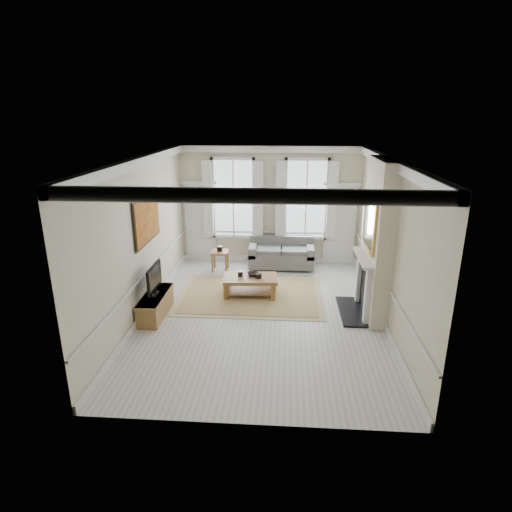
# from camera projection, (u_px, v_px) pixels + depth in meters

# --- Properties ---
(floor) EXTENTS (7.20, 7.20, 0.00)m
(floor) POSITION_uv_depth(u_px,v_px,m) (262.00, 313.00, 9.55)
(floor) COLOR #B7B5AD
(floor) RESTS_ON ground
(ceiling) EXTENTS (7.20, 7.20, 0.00)m
(ceiling) POSITION_uv_depth(u_px,v_px,m) (263.00, 158.00, 8.47)
(ceiling) COLOR white
(ceiling) RESTS_ON back_wall
(back_wall) EXTENTS (5.20, 0.00, 5.20)m
(back_wall) POSITION_uv_depth(u_px,v_px,m) (270.00, 206.00, 12.42)
(back_wall) COLOR beige
(back_wall) RESTS_ON floor
(left_wall) EXTENTS (0.00, 7.20, 7.20)m
(left_wall) POSITION_uv_depth(u_px,v_px,m) (142.00, 238.00, 9.18)
(left_wall) COLOR beige
(left_wall) RESTS_ON floor
(right_wall) EXTENTS (0.00, 7.20, 7.20)m
(right_wall) POSITION_uv_depth(u_px,v_px,m) (388.00, 243.00, 8.84)
(right_wall) COLOR beige
(right_wall) RESTS_ON floor
(window_left) EXTENTS (1.26, 0.20, 2.20)m
(window_left) POSITION_uv_depth(u_px,v_px,m) (233.00, 199.00, 12.38)
(window_left) COLOR #B2BCC6
(window_left) RESTS_ON back_wall
(window_right) EXTENTS (1.26, 0.20, 2.20)m
(window_right) POSITION_uv_depth(u_px,v_px,m) (306.00, 200.00, 12.24)
(window_right) COLOR #B2BCC6
(window_right) RESTS_ON back_wall
(door_left) EXTENTS (0.90, 0.08, 2.30)m
(door_left) POSITION_uv_depth(u_px,v_px,m) (200.00, 223.00, 12.69)
(door_left) COLOR silver
(door_left) RESTS_ON floor
(door_right) EXTENTS (0.90, 0.08, 2.30)m
(door_right) POSITION_uv_depth(u_px,v_px,m) (340.00, 226.00, 12.42)
(door_right) COLOR silver
(door_right) RESTS_ON floor
(painting) EXTENTS (0.05, 1.66, 1.06)m
(painting) POSITION_uv_depth(u_px,v_px,m) (147.00, 219.00, 9.35)
(painting) COLOR #C48321
(painting) RESTS_ON left_wall
(chimney_breast) EXTENTS (0.35, 1.70, 3.38)m
(chimney_breast) POSITION_uv_depth(u_px,v_px,m) (378.00, 240.00, 9.04)
(chimney_breast) COLOR beige
(chimney_breast) RESTS_ON floor
(hearth) EXTENTS (0.55, 1.50, 0.05)m
(hearth) POSITION_uv_depth(u_px,v_px,m) (352.00, 311.00, 9.60)
(hearth) COLOR black
(hearth) RESTS_ON floor
(fireplace) EXTENTS (0.21, 1.45, 1.33)m
(fireplace) POSITION_uv_depth(u_px,v_px,m) (363.00, 282.00, 9.36)
(fireplace) COLOR silver
(fireplace) RESTS_ON floor
(mirror) EXTENTS (0.06, 1.26, 1.06)m
(mirror) POSITION_uv_depth(u_px,v_px,m) (369.00, 224.00, 8.94)
(mirror) COLOR gold
(mirror) RESTS_ON chimney_breast
(sofa) EXTENTS (1.83, 0.89, 0.86)m
(sofa) POSITION_uv_depth(u_px,v_px,m) (281.00, 255.00, 12.35)
(sofa) COLOR #61605E
(sofa) RESTS_ON floor
(side_table) EXTENTS (0.49, 0.49, 0.57)m
(side_table) POSITION_uv_depth(u_px,v_px,m) (220.00, 255.00, 12.05)
(side_table) COLOR olive
(side_table) RESTS_ON floor
(rug) EXTENTS (3.50, 2.60, 0.02)m
(rug) POSITION_uv_depth(u_px,v_px,m) (250.00, 295.00, 10.49)
(rug) COLOR #A67F55
(rug) RESTS_ON floor
(coffee_table) EXTENTS (1.34, 0.84, 0.48)m
(coffee_table) POSITION_uv_depth(u_px,v_px,m) (250.00, 280.00, 10.37)
(coffee_table) COLOR olive
(coffee_table) RESTS_ON rug
(ceramic_pot_a) EXTENTS (0.12, 0.12, 0.12)m
(ceramic_pot_a) POSITION_uv_depth(u_px,v_px,m) (240.00, 274.00, 10.39)
(ceramic_pot_a) COLOR black
(ceramic_pot_a) RESTS_ON coffee_table
(ceramic_pot_b) EXTENTS (0.15, 0.15, 0.11)m
(ceramic_pot_b) POSITION_uv_depth(u_px,v_px,m) (259.00, 276.00, 10.26)
(ceramic_pot_b) COLOR black
(ceramic_pot_b) RESTS_ON coffee_table
(bowl) EXTENTS (0.36, 0.36, 0.07)m
(bowl) POSITION_uv_depth(u_px,v_px,m) (253.00, 274.00, 10.42)
(bowl) COLOR black
(bowl) RESTS_ON coffee_table
(tv_stand) EXTENTS (0.45, 1.39, 0.49)m
(tv_stand) POSITION_uv_depth(u_px,v_px,m) (156.00, 305.00, 9.39)
(tv_stand) COLOR olive
(tv_stand) RESTS_ON floor
(tv) EXTENTS (0.08, 0.90, 0.68)m
(tv) POSITION_uv_depth(u_px,v_px,m) (154.00, 278.00, 9.18)
(tv) COLOR black
(tv) RESTS_ON tv_stand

